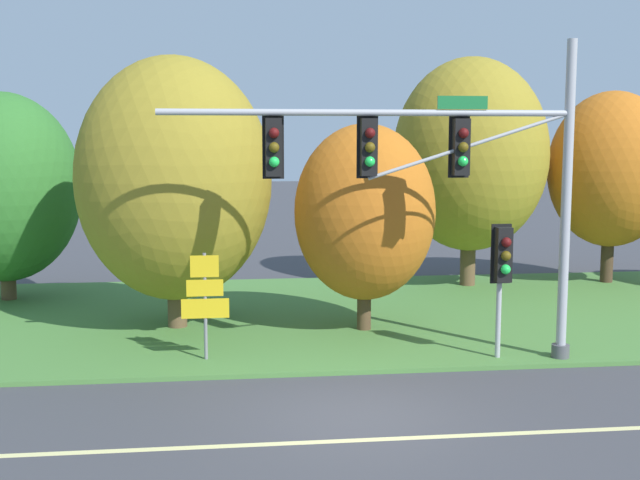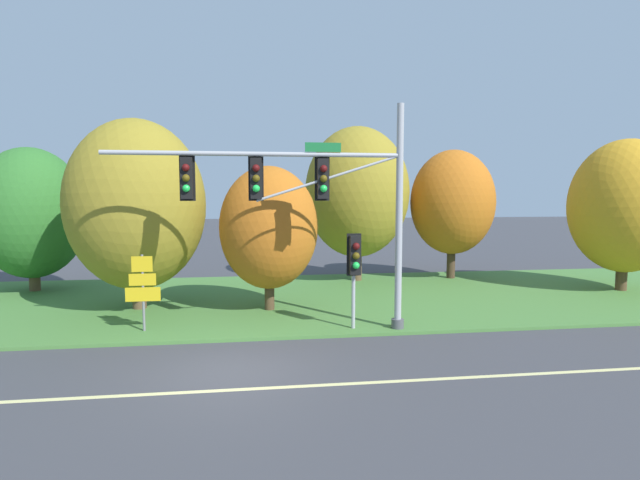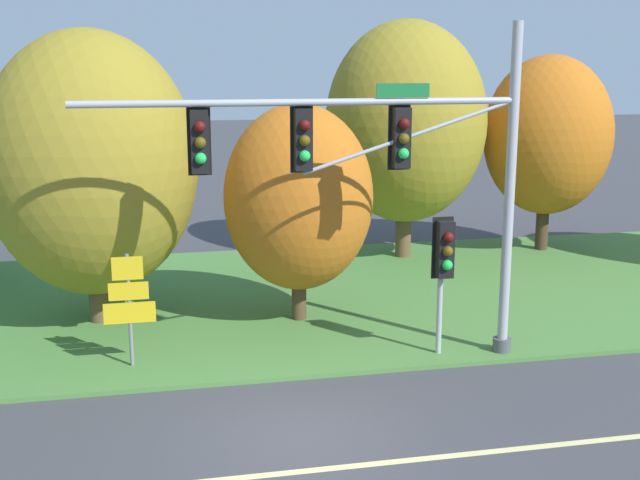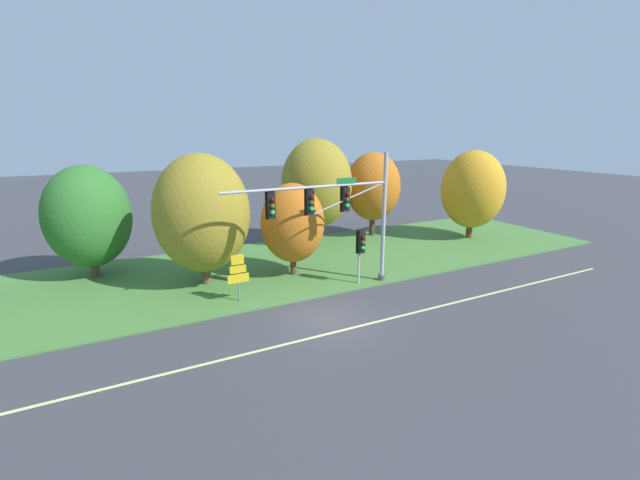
{
  "view_description": "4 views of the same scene",
  "coord_description": "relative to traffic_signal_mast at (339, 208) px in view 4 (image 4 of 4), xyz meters",
  "views": [
    {
      "loc": [
        -2.4,
        -13.98,
        5.06
      ],
      "look_at": [
        -0.38,
        3.21,
        2.85
      ],
      "focal_mm": 45.0,
      "sensor_mm": 36.0,
      "label": 1
    },
    {
      "loc": [
        0.46,
        -12.21,
        4.37
      ],
      "look_at": [
        2.74,
        4.16,
        2.87
      ],
      "focal_mm": 28.0,
      "sensor_mm": 36.0,
      "label": 2
    },
    {
      "loc": [
        -2.31,
        -12.63,
        6.33
      ],
      "look_at": [
        1.06,
        3.39,
        2.72
      ],
      "focal_mm": 45.0,
      "sensor_mm": 36.0,
      "label": 3
    },
    {
      "loc": [
        -8.55,
        -15.5,
        8.29
      ],
      "look_at": [
        1.89,
        4.33,
        2.5
      ],
      "focal_mm": 24.0,
      "sensor_mm": 36.0,
      "label": 4
    }
  ],
  "objects": [
    {
      "name": "traffic_signal_mast",
      "position": [
        0.0,
        0.0,
        0.0
      ],
      "size": [
        9.12,
        0.49,
        7.09
      ],
      "color": "#9EA0A5",
      "rests_on": "grass_verge"
    },
    {
      "name": "ground_plane",
      "position": [
        -2.26,
        -2.99,
        -4.42
      ],
      "size": [
        160.0,
        160.0,
        0.0
      ],
      "primitive_type": "plane",
      "color": "#3D3D42"
    },
    {
      "name": "tree_tall_centre",
      "position": [
        3.43,
        9.07,
        0.07
      ],
      "size": [
        5.14,
        5.14,
        7.61
      ],
      "color": "brown",
      "rests_on": "grass_verge"
    },
    {
      "name": "tree_furthest_back",
      "position": [
        14.65,
        4.84,
        -0.55
      ],
      "size": [
        4.72,
        4.72,
        6.72
      ],
      "color": "#4C3823",
      "rests_on": "grass_verge"
    },
    {
      "name": "tree_left_of_mast",
      "position": [
        -11.39,
        8.34,
        -0.86
      ],
      "size": [
        4.61,
        4.61,
        6.35
      ],
      "color": "brown",
      "rests_on": "grass_verge"
    },
    {
      "name": "pedestrian_signal_near_kerb",
      "position": [
        1.42,
        0.03,
        -2.11
      ],
      "size": [
        0.46,
        0.55,
        3.06
      ],
      "color": "#9EA0A5",
      "rests_on": "grass_verge"
    },
    {
      "name": "lane_stripe",
      "position": [
        -2.26,
        -4.19,
        -4.41
      ],
      "size": [
        36.0,
        0.16,
        0.01
      ],
      "primitive_type": "cube",
      "color": "beige",
      "rests_on": "ground"
    },
    {
      "name": "tree_right_far",
      "position": [
        8.39,
        9.07,
        -0.43
      ],
      "size": [
        4.24,
        4.24,
        6.54
      ],
      "color": "#423021",
      "rests_on": "grass_verge"
    },
    {
      "name": "route_sign_post",
      "position": [
        -5.17,
        0.78,
        -2.86
      ],
      "size": [
        1.06,
        0.08,
        2.42
      ],
      "color": "slate",
      "rests_on": "grass_verge"
    },
    {
      "name": "tree_behind_signpost",
      "position": [
        -6.0,
        4.08,
        -0.42
      ],
      "size": [
        5.04,
        5.04,
        7.06
      ],
      "color": "brown",
      "rests_on": "grass_verge"
    },
    {
      "name": "grass_verge",
      "position": [
        -2.26,
        5.26,
        -4.37
      ],
      "size": [
        48.0,
        11.5,
        0.1
      ],
      "primitive_type": "cube",
      "color": "#477A38",
      "rests_on": "ground"
    },
    {
      "name": "tree_mid_verge",
      "position": [
        -1.14,
        3.21,
        -1.26
      ],
      "size": [
        3.62,
        3.62,
        5.33
      ],
      "color": "#4C3823",
      "rests_on": "grass_verge"
    }
  ]
}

